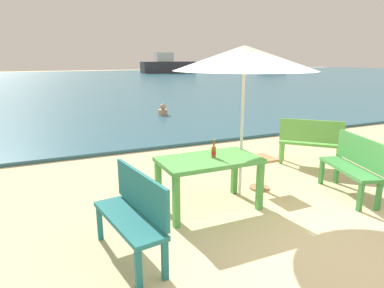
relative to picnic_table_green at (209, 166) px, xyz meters
The scene contains 12 objects.
ground_plane 1.89m from the picnic_table_green, 64.24° to the right, with size 120.00×120.00×0.00m, color beige.
sea_water 28.42m from the picnic_table_green, 88.44° to the left, with size 120.00×50.00×0.08m, color #2D6075.
picnic_table_green is the anchor object (origin of this frame).
beer_bottle_amber 0.22m from the picnic_table_green, ahead, with size 0.07×0.07×0.26m.
patio_umbrella 1.63m from the picnic_table_green, 18.90° to the left, with size 2.10×2.10×2.30m.
side_table_wood 1.21m from the picnic_table_green, 16.19° to the left, with size 0.44×0.44×0.54m.
bench_teal_center 1.49m from the picnic_table_green, 150.26° to the right, with size 0.53×1.24×0.95m.
bench_green_left 2.33m from the picnic_table_green, 13.04° to the right, with size 0.70×1.25×0.95m.
bench_green_right 2.95m from the picnic_table_green, 18.90° to the left, with size 1.10×1.10×0.95m.
swimmer_person 7.96m from the picnic_table_green, 74.66° to the left, with size 0.34×0.34×0.41m.
boat_sailboat 43.78m from the picnic_table_green, 51.26° to the left, with size 4.12×1.12×1.50m.
boat_ferry 43.69m from the picnic_table_green, 69.88° to the left, with size 7.47×2.04×2.72m.
Camera 1 is at (-2.91, -2.46, 2.12)m, focal length 31.91 mm.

